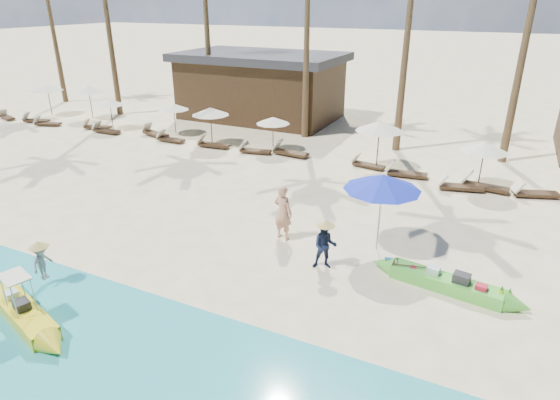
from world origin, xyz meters
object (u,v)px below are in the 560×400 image
at_px(green_canoe, 446,283).
at_px(blue_umbrella, 383,182).
at_px(yellow_canoe, 21,311).
at_px(tourist, 283,212).

xyz_separation_m(green_canoe, blue_umbrella, (-2.36, 1.42, 2.15)).
bearing_deg(blue_umbrella, green_canoe, -31.01).
relative_size(yellow_canoe, blue_umbrella, 1.93).
distance_m(green_canoe, blue_umbrella, 3.49).
height_order(tourist, blue_umbrella, blue_umbrella).
relative_size(green_canoe, yellow_canoe, 0.98).
relative_size(tourist, blue_umbrella, 0.74).
distance_m(green_canoe, yellow_canoe, 11.42).
bearing_deg(tourist, green_canoe, -176.94).
bearing_deg(blue_umbrella, yellow_canoe, -134.13).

